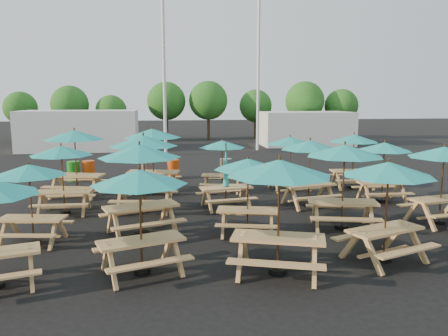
{
  "coord_description": "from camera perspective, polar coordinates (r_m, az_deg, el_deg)",
  "views": [
    {
      "loc": [
        -2.28,
        -14.26,
        3.65
      ],
      "look_at": [
        0.0,
        1.5,
        1.1
      ],
      "focal_mm": 35.0,
      "sensor_mm": 36.0,
      "label": 1
    }
  ],
  "objects": [
    {
      "name": "event_tent_0",
      "position": [
        32.84,
        -18.3,
        4.71
      ],
      "size": [
        8.0,
        4.0,
        2.8
      ],
      "primitive_type": "cube",
      "color": "silver",
      "rests_on": "ground"
    },
    {
      "name": "picnic_unit_18",
      "position": [
        16.28,
        20.2,
        2.19
      ],
      "size": [
        1.99,
        1.99,
        2.14
      ],
      "rotation": [
        0.0,
        0.0,
        -0.06
      ],
      "color": "tan",
      "rests_on": "ground"
    },
    {
      "name": "picnic_unit_10",
      "position": [
        14.5,
        0.25,
        -1.82
      ],
      "size": [
        1.96,
        1.78,
        2.2
      ],
      "rotation": [
        0.0,
        0.0,
        0.18
      ],
      "color": "tan",
      "rests_on": "ground"
    },
    {
      "name": "waste_bin_1",
      "position": [
        20.55,
        -17.25,
        -0.3
      ],
      "size": [
        0.55,
        0.55,
        0.88
      ],
      "primitive_type": "cylinder",
      "color": "#D4430C",
      "rests_on": "ground"
    },
    {
      "name": "tree_0",
      "position": [
        41.24,
        -25.05,
        7.11
      ],
      "size": [
        2.8,
        2.8,
        4.24
      ],
      "color": "#382314",
      "rests_on": "ground"
    },
    {
      "name": "picnic_unit_9",
      "position": [
        11.58,
        3.16,
        -0.07
      ],
      "size": [
        2.22,
        2.22,
        2.09
      ],
      "rotation": [
        0.0,
        0.0,
        -0.23
      ],
      "color": "tan",
      "rests_on": "ground"
    },
    {
      "name": "picnic_unit_5",
      "position": [
        11.65,
        -10.95,
        1.47
      ],
      "size": [
        2.78,
        2.78,
        2.48
      ],
      "rotation": [
        0.0,
        0.0,
        0.34
      ],
      "color": "tan",
      "rests_on": "ground"
    },
    {
      "name": "waste_bin_3",
      "position": [
        20.1,
        -6.64,
        -0.16
      ],
      "size": [
        0.55,
        0.55,
        0.88
      ],
      "primitive_type": "cylinder",
      "color": "#D4430C",
      "rests_on": "ground"
    },
    {
      "name": "ground",
      "position": [
        14.89,
        0.83,
        -5.09
      ],
      "size": [
        120.0,
        120.0,
        0.0
      ],
      "primitive_type": "plane",
      "color": "black",
      "rests_on": "ground"
    },
    {
      "name": "picnic_unit_7",
      "position": [
        17.03,
        -9.33,
        4.01
      ],
      "size": [
        2.59,
        2.59,
        2.52
      ],
      "rotation": [
        0.0,
        0.0,
        -0.19
      ],
      "color": "tan",
      "rests_on": "ground"
    },
    {
      "name": "waste_bin_0",
      "position": [
        20.56,
        -19.06,
        -0.39
      ],
      "size": [
        0.55,
        0.55,
        0.88
      ],
      "primitive_type": "cylinder",
      "color": "#1A7F17",
      "rests_on": "ground"
    },
    {
      "name": "event_tent_1",
      "position": [
        35.2,
        10.53,
        5.11
      ],
      "size": [
        7.0,
        4.0,
        2.6
      ],
      "primitive_type": "cube",
      "color": "silver",
      "rests_on": "ground"
    },
    {
      "name": "tree_4",
      "position": [
        38.74,
        -2.06,
        8.8
      ],
      "size": [
        3.41,
        3.41,
        5.17
      ],
      "color": "#382314",
      "rests_on": "ground"
    },
    {
      "name": "tree_7",
      "position": [
        40.44,
        15.08,
        7.85
      ],
      "size": [
        2.95,
        2.95,
        4.48
      ],
      "color": "#382314",
      "rests_on": "ground"
    },
    {
      "name": "picnic_unit_1",
      "position": [
        11.82,
        -24.1,
        -0.82
      ],
      "size": [
        2.08,
        2.08,
        2.06
      ],
      "rotation": [
        0.0,
        0.0,
        -0.16
      ],
      "color": "tan",
      "rests_on": "ground"
    },
    {
      "name": "tree_3",
      "position": [
        38.98,
        -7.54,
        8.66
      ],
      "size": [
        3.36,
        3.36,
        5.09
      ],
      "color": "#382314",
      "rests_on": "ground"
    },
    {
      "name": "picnic_unit_14",
      "position": [
        14.96,
        11.17,
        2.46
      ],
      "size": [
        2.36,
        2.36,
        2.28
      ],
      "rotation": [
        0.0,
        0.0,
        0.2
      ],
      "color": "tan",
      "rests_on": "ground"
    },
    {
      "name": "tree_6",
      "position": [
        39.2,
        10.51,
        8.62
      ],
      "size": [
        3.38,
        3.38,
        5.13
      ],
      "color": "#382314",
      "rests_on": "ground"
    },
    {
      "name": "tree_2",
      "position": [
        38.15,
        -14.53,
        7.27
      ],
      "size": [
        2.59,
        2.59,
        3.93
      ],
      "color": "#382314",
      "rests_on": "ground"
    },
    {
      "name": "picnic_unit_15",
      "position": [
        17.53,
        8.64,
        3.15
      ],
      "size": [
        2.05,
        2.05,
        2.16
      ],
      "rotation": [
        0.0,
        0.0,
        0.08
      ],
      "color": "tan",
      "rests_on": "ground"
    },
    {
      "name": "picnic_unit_2",
      "position": [
        14.59,
        -20.46,
        1.64
      ],
      "size": [
        1.99,
        1.99,
        2.2
      ],
      "rotation": [
        0.0,
        0.0,
        -0.03
      ],
      "color": "tan",
      "rests_on": "ground"
    },
    {
      "name": "picnic_unit_11",
      "position": [
        16.98,
        -0.23,
        2.74
      ],
      "size": [
        2.19,
        2.19,
        2.05
      ],
      "rotation": [
        0.0,
        0.0,
        -0.25
      ],
      "color": "tan",
      "rests_on": "ground"
    },
    {
      "name": "tree_5",
      "position": [
        39.85,
        4.14,
        8.09
      ],
      "size": [
        2.94,
        2.94,
        4.45
      ],
      "color": "#382314",
      "rests_on": "ground"
    },
    {
      "name": "picnic_unit_4",
      "position": [
        9.05,
        -10.99,
        -1.98
      ],
      "size": [
        2.51,
        2.51,
        2.24
      ],
      "rotation": [
        0.0,
        0.0,
        0.33
      ],
      "color": "tan",
      "rests_on": "ground"
    },
    {
      "name": "picnic_unit_19",
      "position": [
        18.47,
        16.61,
        3.34
      ],
      "size": [
        2.09,
        2.09,
        2.22
      ],
      "rotation": [
        0.0,
        0.0,
        -0.07
      ],
      "color": "tan",
      "rests_on": "ground"
    },
    {
      "name": "picnic_unit_8",
      "position": [
        8.92,
        7.25,
        -0.88
      ],
      "size": [
        2.73,
        2.73,
        2.45
      ],
      "rotation": [
        0.0,
        0.0,
        -0.33
      ],
      "color": "tan",
      "rests_on": "ground"
    },
    {
      "name": "mast_1",
      "position": [
        31.1,
        4.51,
        13.4
      ],
      "size": [
        0.2,
        0.2,
        12.0
      ],
      "primitive_type": "cylinder",
      "color": "silver",
      "rests_on": "ground"
    },
    {
      "name": "waste_bin_4",
      "position": [
        20.31,
        0.2,
        0.0
      ],
      "size": [
        0.55,
        0.55,
        0.88
      ],
      "primitive_type": "cylinder",
      "color": "gray",
      "rests_on": "ground"
    },
    {
      "name": "picnic_unit_17",
      "position": [
        14.04,
        26.81,
        1.32
      ],
      "size": [
        2.33,
        2.33,
        2.3
      ],
      "rotation": [
        0.0,
        0.0,
        0.16
      ],
      "color": "tan",
      "rests_on": "ground"
    },
    {
      "name": "picnic_unit_12",
      "position": [
        10.25,
        20.67,
        -0.87
      ],
      "size": [
        2.58,
        2.58,
        2.29
      ],
      "rotation": [
        0.0,
        0.0,
        0.34
      ],
      "color": "tan",
      "rests_on": "ground"
    },
    {
      "name": "picnic_unit_13",
      "position": [
        12.47,
        15.47,
        1.57
      ],
      "size": [
        2.57,
        2.57,
        2.42
      ],
      "rotation": [
        0.0,
        0.0,
        -0.24
      ],
      "color": "tan",
      "rests_on": "ground"
    },
    {
      "name": "waste_bin_2",
      "position": [
        20.15,
        -10.16,
        -0.21
      ],
      "size": [
        0.55,
        0.55,
        0.88
      ],
      "primitive_type": "cylinder",
      "color": "gray",
      "rests_on": "ground"
    },
    {
      "name": "picnic_unit_6",
      "position": [
        14.19,
        -10.48,
        2.91
      ],
      "size": [
        2.52,
        2.52,
        2.5
      ],
      "rotation": [
        0.0,
        0.0,
        -0.16
      ],
      "color": "tan",
      "rests_on": "ground"
    },
    {
      "name": "tree_1",
      "position": [
        38.89,
        -19.48,
        7.84
      ],
      "size": [
        3.11,
        3.11,
        4.72
      ],
      "color": "#382314",
      "rests_on": "ground"
    },
    {
      "name": "mast_0",
      "position": [
        28.36,
        -7.86,
        13.77
      ],
      "size": [
        0.2,
        0.2,
        12.0
      ],
      "primitive_type": "cylinder",
      "color": "silver",
      "rests_on": "ground"
    },
    {
      "name": "picnic_unit_3",
      "position": [
        17.01,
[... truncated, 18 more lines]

